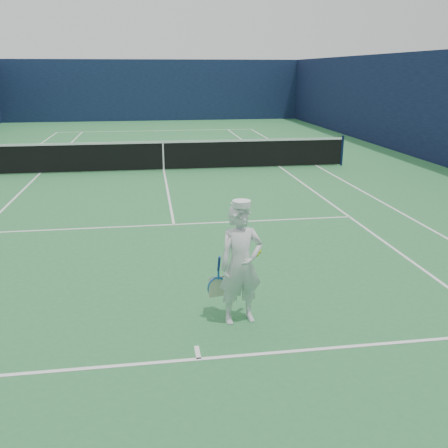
# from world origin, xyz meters

# --- Properties ---
(ground) EXTENTS (80.00, 80.00, 0.00)m
(ground) POSITION_xyz_m (0.00, 0.00, 0.00)
(ground) COLOR #2C743D
(ground) RESTS_ON ground
(court_markings) EXTENTS (11.03, 23.83, 0.01)m
(court_markings) POSITION_xyz_m (0.00, 0.00, 0.00)
(court_markings) COLOR white
(court_markings) RESTS_ON ground
(windscreen_fence) EXTENTS (20.12, 36.12, 4.00)m
(windscreen_fence) POSITION_xyz_m (0.00, 0.00, 2.00)
(windscreen_fence) COLOR #0F1B38
(windscreen_fence) RESTS_ON ground
(tennis_net) EXTENTS (12.88, 0.09, 1.07)m
(tennis_net) POSITION_xyz_m (0.00, 0.00, 0.55)
(tennis_net) COLOR #141E4C
(tennis_net) RESTS_ON ground
(tennis_player) EXTENTS (0.79, 0.49, 1.70)m
(tennis_player) POSITION_xyz_m (0.66, -11.00, 0.83)
(tennis_player) COLOR white
(tennis_player) RESTS_ON ground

